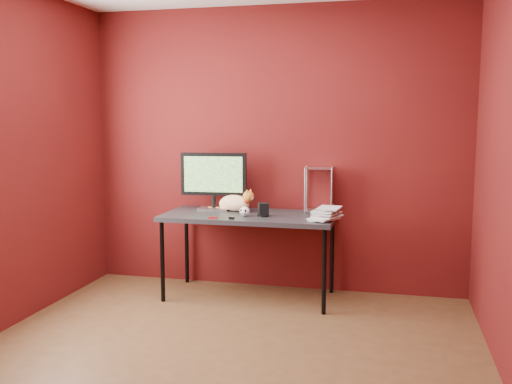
% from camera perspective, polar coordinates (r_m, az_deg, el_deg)
% --- Properties ---
extents(room, '(3.52, 3.52, 2.61)m').
position_cam_1_polar(room, '(3.58, -3.76, 5.09)').
color(room, '#51341B').
rests_on(room, ground).
extents(desk, '(1.50, 0.70, 0.75)m').
position_cam_1_polar(desk, '(5.01, -0.68, -2.79)').
color(desk, black).
rests_on(desk, ground).
extents(monitor, '(0.61, 0.22, 0.52)m').
position_cam_1_polar(monitor, '(5.21, -4.26, 1.39)').
color(monitor, '#B4B4B9').
rests_on(monitor, desk).
extents(cat, '(0.45, 0.28, 0.22)m').
position_cam_1_polar(cat, '(5.15, -2.11, -1.10)').
color(cat, orange).
rests_on(cat, desk).
extents(skull_mug, '(0.09, 0.09, 0.08)m').
position_cam_1_polar(skull_mug, '(4.89, -1.14, -1.94)').
color(skull_mug, white).
rests_on(skull_mug, desk).
extents(speaker, '(0.11, 0.10, 0.12)m').
position_cam_1_polar(speaker, '(4.88, 0.74, -1.84)').
color(speaker, black).
rests_on(speaker, desk).
extents(book_stack, '(0.28, 0.30, 1.22)m').
position_cam_1_polar(book_stack, '(4.73, 6.20, 4.57)').
color(book_stack, beige).
rests_on(book_stack, desk).
extents(wire_rack, '(0.25, 0.21, 0.40)m').
position_cam_1_polar(wire_rack, '(5.13, 6.30, 0.25)').
color(wire_rack, '#B4B4B9').
rests_on(wire_rack, desk).
extents(pocket_knife, '(0.07, 0.03, 0.01)m').
position_cam_1_polar(pocket_knife, '(4.80, -4.35, -2.58)').
color(pocket_knife, '#A00C0F').
rests_on(pocket_knife, desk).
extents(black_gadget, '(0.04, 0.03, 0.02)m').
position_cam_1_polar(black_gadget, '(4.76, -2.46, -2.61)').
color(black_gadget, black).
rests_on(black_gadget, desk).
extents(washer, '(0.05, 0.05, 0.00)m').
position_cam_1_polar(washer, '(4.87, -2.43, -2.48)').
color(washer, '#B4B4B9').
rests_on(washer, desk).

